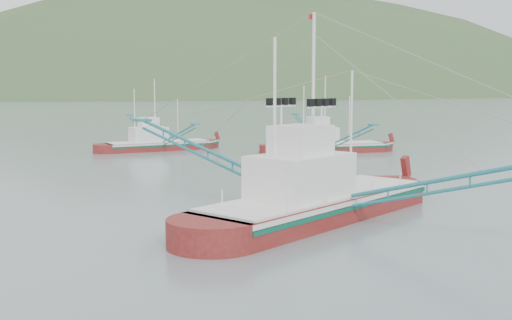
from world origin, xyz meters
TOP-DOWN VIEW (x-y plane):
  - ground at (0.00, 0.00)m, footprint 1200.00×1200.00m
  - main_boat at (2.17, 2.81)m, footprint 17.51×29.70m
  - bg_boat_far at (8.01, 44.38)m, footprint 12.27×22.17m
  - bg_boat_right at (24.13, 32.73)m, footprint 13.24×22.80m
  - headland_right at (240.00, 430.00)m, footprint 684.00×432.00m

SIDE VIEW (x-z plane):
  - ground at x=0.00m, z-range 0.00..0.00m
  - headland_right at x=240.00m, z-range -153.00..153.00m
  - bg_boat_far at x=8.01m, z-range -3.25..5.72m
  - bg_boat_right at x=24.13m, z-range -2.99..6.39m
  - main_boat at x=2.17m, z-range -3.74..8.73m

